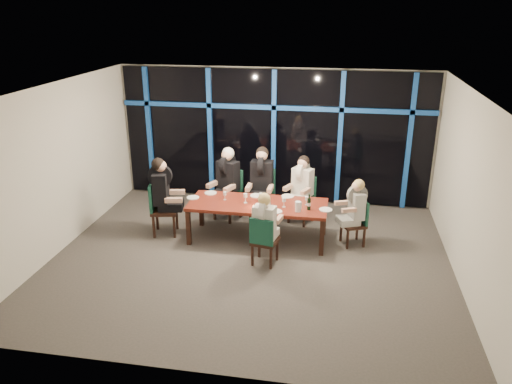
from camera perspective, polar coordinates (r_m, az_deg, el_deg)
room at (r=8.23m, az=-0.72°, el=4.90°), size 7.04×7.00×3.02m
window_wall at (r=11.15m, az=2.13°, el=6.61°), size 6.86×0.43×2.94m
dining_table at (r=9.41m, az=0.21°, el=-1.67°), size 2.60×1.00×0.75m
chair_far_left at (r=10.46m, az=-3.02°, el=0.10°), size 0.64×0.64×1.05m
chair_far_mid at (r=10.39m, az=0.73°, el=0.05°), size 0.51×0.51×1.07m
chair_far_right at (r=10.33m, az=5.41°, el=-0.51°), size 0.59×0.59×0.97m
chair_end_left at (r=9.87m, az=-10.97°, el=-1.54°), size 0.58×0.58×1.06m
chair_end_right at (r=9.50m, az=11.51°, el=-3.14°), size 0.53×0.53×0.88m
chair_near_mid at (r=8.56m, az=0.85°, el=-5.36°), size 0.49×0.49×0.91m
diner_far_left at (r=10.25m, az=-3.35°, el=2.12°), size 0.65×0.72×1.02m
diner_far_mid at (r=10.16m, az=0.65°, el=2.09°), size 0.54×0.67×1.04m
diner_far_right at (r=10.13m, az=5.26°, el=1.39°), size 0.61×0.67×0.95m
diner_end_left at (r=9.70m, az=-10.61°, el=0.75°), size 0.71×0.58×1.03m
diner_end_right at (r=9.34m, az=11.24°, el=-1.21°), size 0.60×0.54×0.86m
diner_near_mid at (r=8.47m, az=1.04°, el=-2.95°), size 0.49×0.60×0.88m
plate_far_left at (r=9.91m, az=-5.21°, el=-0.11°), size 0.24×0.24×0.01m
plate_far_mid at (r=9.73m, az=0.02°, el=-0.42°), size 0.24×0.24×0.01m
plate_far_right at (r=9.72m, az=3.63°, el=-0.48°), size 0.24×0.24×0.01m
plate_end_left at (r=9.71m, az=-7.20°, el=-0.63°), size 0.24×0.24×0.01m
plate_end_right at (r=9.17m, az=7.96°, el=-2.00°), size 0.24×0.24×0.01m
plate_near_mid at (r=9.01m, az=2.26°, el=-2.24°), size 0.24×0.24×0.01m
wine_bottle at (r=9.10m, az=6.07°, el=-1.36°), size 0.07×0.07×0.30m
water_pitcher at (r=9.01m, az=4.83°, el=-1.67°), size 0.12×0.11×0.19m
tea_light at (r=9.18m, az=-0.19°, el=-1.69°), size 0.05×0.05×0.03m
wine_glass_a at (r=9.36m, az=-1.22°, el=-0.47°), size 0.07×0.07×0.18m
wine_glass_b at (r=9.42m, az=0.53°, el=-0.40°), size 0.07×0.07×0.17m
wine_glass_c at (r=9.18m, az=3.23°, el=-0.95°), size 0.07×0.07×0.18m
wine_glass_d at (r=9.53m, az=-3.60°, el=-0.23°), size 0.06×0.06×0.16m
wine_glass_e at (r=9.32m, az=5.81°, el=-0.79°), size 0.06×0.06×0.16m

